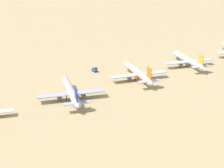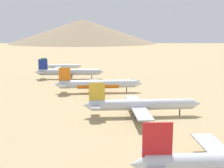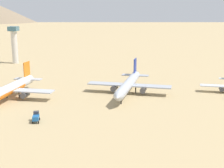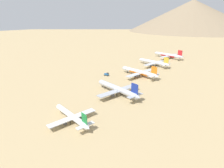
# 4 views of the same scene
# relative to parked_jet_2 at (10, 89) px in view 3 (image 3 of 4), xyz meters

# --- Properties ---
(ground_plane) EXTENTS (1800.00, 1800.00, 0.00)m
(ground_plane) POSITION_rel_parked_jet_2_xyz_m (-1.93, -0.62, -5.21)
(ground_plane) COLOR tan
(parked_jet_2) EXTENTS (54.29, 44.18, 15.65)m
(parked_jet_2) POSITION_rel_parked_jet_2_xyz_m (0.00, 0.00, 0.00)
(parked_jet_2) COLOR silver
(parked_jet_2) RESTS_ON ground
(parked_jet_3) EXTENTS (54.91, 44.81, 15.85)m
(parked_jet_3) POSITION_rel_parked_jet_2_xyz_m (-16.23, 57.91, 0.13)
(parked_jet_3) COLOR #B2B7C1
(parked_jet_3) RESTS_ON ground
(service_truck) EXTENTS (5.59, 3.73, 3.90)m
(service_truck) POSITION_rel_parked_jet_2_xyz_m (29.87, 23.48, -3.13)
(service_truck) COLOR #1E5999
(service_truck) RESTS_ON ground
(control_tower) EXTENTS (7.20, 7.20, 29.84)m
(control_tower) POSITION_rel_parked_jet_2_xyz_m (-103.25, -39.56, 11.43)
(control_tower) COLOR beige
(control_tower) RESTS_ON ground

